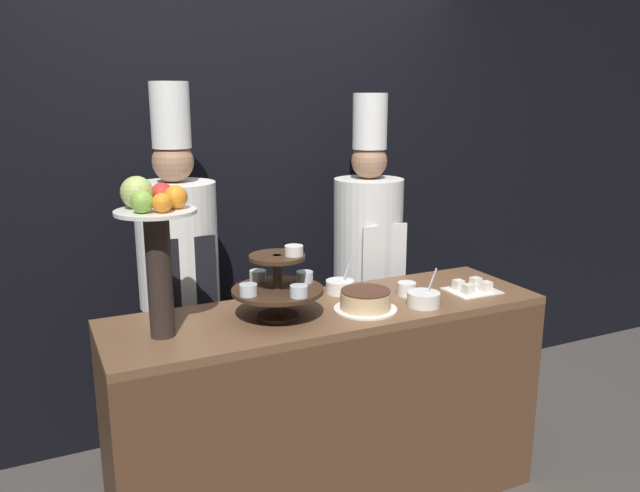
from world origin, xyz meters
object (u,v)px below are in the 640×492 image
at_px(cake_round, 366,301).
at_px(chef_left, 179,273).
at_px(tiered_stand, 278,284).
at_px(cake_square_tray, 472,288).
at_px(serving_bowl_near, 424,299).
at_px(serving_bowl_far, 340,286).
at_px(chef_center_left, 368,255).
at_px(cup_white, 407,289).
at_px(fruit_pedestal, 155,234).

height_order(cake_round, chef_left, chef_left).
xyz_separation_m(tiered_stand, cake_square_tray, (0.94, -0.05, -0.13)).
height_order(cake_square_tray, serving_bowl_near, serving_bowl_near).
bearing_deg(chef_left, serving_bowl_far, -33.76).
distance_m(tiered_stand, chef_center_left, 1.00).
xyz_separation_m(cake_square_tray, chef_center_left, (-0.17, 0.67, 0.02)).
distance_m(tiered_stand, cake_round, 0.39).
relative_size(cup_white, serving_bowl_far, 0.53).
relative_size(fruit_pedestal, chef_left, 0.32).
xyz_separation_m(cup_white, chef_center_left, (0.13, 0.59, 0.01)).
bearing_deg(cake_round, serving_bowl_near, -13.35).
xyz_separation_m(fruit_pedestal, chef_left, (0.21, 0.61, -0.33)).
bearing_deg(serving_bowl_far, tiered_stand, -152.86).
bearing_deg(chef_left, cake_square_tray, -29.25).
distance_m(cup_white, chef_center_left, 0.61).
bearing_deg(chef_left, cup_white, -33.41).
xyz_separation_m(serving_bowl_near, chef_center_left, (0.15, 0.75, 0.01)).
bearing_deg(serving_bowl_far, serving_bowl_near, -53.01).
bearing_deg(cake_square_tray, chef_left, 150.75).
bearing_deg(cup_white, fruit_pedestal, -179.14).
bearing_deg(cake_square_tray, tiered_stand, 176.94).
xyz_separation_m(cake_round, cake_square_tray, (0.58, 0.01, -0.02)).
height_order(cup_white, serving_bowl_far, serving_bowl_far).
bearing_deg(serving_bowl_near, tiered_stand, 168.65).
relative_size(serving_bowl_near, serving_bowl_far, 1.02).
relative_size(cup_white, cake_square_tray, 0.38).
height_order(serving_bowl_near, serving_bowl_far, serving_bowl_near).
distance_m(fruit_pedestal, serving_bowl_far, 0.94).
bearing_deg(tiered_stand, cup_white, 2.82).
xyz_separation_m(fruit_pedestal, serving_bowl_near, (1.09, -0.14, -0.36)).
xyz_separation_m(cake_square_tray, chef_left, (-1.21, 0.67, 0.04)).
bearing_deg(chef_center_left, fruit_pedestal, -153.86).
height_order(tiered_stand, cup_white, tiered_stand).
relative_size(cake_round, serving_bowl_near, 1.65).
xyz_separation_m(cup_white, serving_bowl_far, (-0.26, 0.16, -0.00)).
bearing_deg(fruit_pedestal, serving_bowl_near, -7.28).
height_order(cake_square_tray, serving_bowl_far, serving_bowl_far).
bearing_deg(tiered_stand, serving_bowl_far, 27.14).
relative_size(fruit_pedestal, serving_bowl_near, 3.70).
relative_size(tiered_stand, serving_bowl_far, 2.34).
relative_size(serving_bowl_near, chef_left, 0.09).
bearing_deg(serving_bowl_near, fruit_pedestal, 172.72).
height_order(cup_white, cake_square_tray, cup_white).
bearing_deg(cake_square_tray, serving_bowl_near, -166.97).
distance_m(tiered_stand, chef_left, 0.68).
height_order(serving_bowl_far, chef_left, chef_left).
height_order(serving_bowl_far, chef_center_left, chef_center_left).
bearing_deg(serving_bowl_far, chef_left, 146.24).
xyz_separation_m(serving_bowl_far, chef_left, (-0.64, 0.43, 0.03)).
bearing_deg(chef_left, tiered_stand, -67.31).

